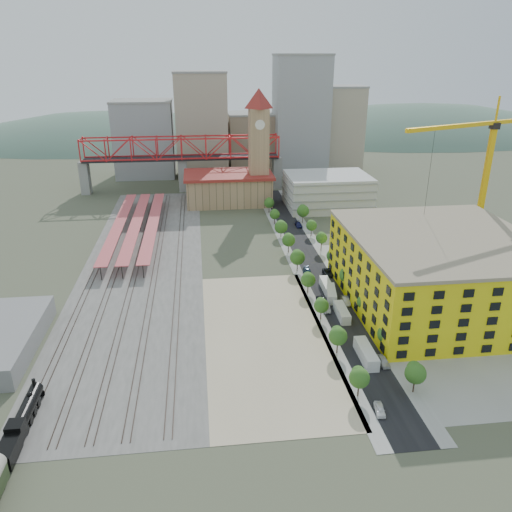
{
  "coord_description": "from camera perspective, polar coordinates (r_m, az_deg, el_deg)",
  "views": [
    {
      "loc": [
        -17.98,
        -130.33,
        60.7
      ],
      "look_at": [
        -3.33,
        -6.23,
        10.0
      ],
      "focal_mm": 35.0,
      "sensor_mm": 36.0,
      "label": 1
    }
  ],
  "objects": [
    {
      "name": "clock_tower",
      "position": [
        214.32,
        0.31,
        13.5
      ],
      "size": [
        12.0,
        12.0,
        52.0
      ],
      "color": "tan",
      "rests_on": "ground"
    },
    {
      "name": "locomotive",
      "position": [
        99.29,
        -25.13,
        -16.67
      ],
      "size": [
        2.69,
        20.77,
        5.19
      ],
      "color": "black",
      "rests_on": "ground"
    },
    {
      "name": "street_trees",
      "position": [
        152.16,
        6.75,
        -1.59
      ],
      "size": [
        15.4,
        124.4,
        8.0
      ],
      "color": "#2C5B1B",
      "rests_on": "ground"
    },
    {
      "name": "site_trailer_c",
      "position": [
        135.22,
        8.56,
        -4.27
      ],
      "size": [
        3.9,
        9.3,
        2.47
      ],
      "primitive_type": "cube",
      "rotation": [
        0.0,
        0.0,
        -0.17
      ],
      "color": "silver",
      "rests_on": "ground"
    },
    {
      "name": "platform_canopies",
      "position": [
        185.7,
        -13.55,
        3.68
      ],
      "size": [
        16.0,
        80.0,
        4.12
      ],
      "color": "#C14A4B",
      "rests_on": "ground"
    },
    {
      "name": "street_asphalt",
      "position": [
        161.11,
        5.95,
        -0.16
      ],
      "size": [
        12.0,
        170.0,
        0.06
      ],
      "primitive_type": "cube",
      "color": "black",
      "rests_on": "ground"
    },
    {
      "name": "car_6",
      "position": [
        148.89,
        8.25,
        -1.89
      ],
      "size": [
        2.62,
        5.6,
        1.55
      ],
      "primitive_type": "imported",
      "rotation": [
        0.0,
        0.0,
        -0.01
      ],
      "color": "black",
      "rests_on": "ground"
    },
    {
      "name": "site_trailer_b",
      "position": [
        126.17,
        9.79,
        -6.39
      ],
      "size": [
        2.64,
        9.08,
        2.47
      ],
      "primitive_type": "cube",
      "rotation": [
        0.0,
        0.0,
        -0.03
      ],
      "color": "silver",
      "rests_on": "ground"
    },
    {
      "name": "car_1",
      "position": [
        128.61,
        8.06,
        -5.94
      ],
      "size": [
        1.92,
        4.62,
        1.49
      ],
      "primitive_type": "imported",
      "rotation": [
        0.0,
        0.0,
        -0.08
      ],
      "color": "#96969B",
      "rests_on": "ground"
    },
    {
      "name": "site_trailer_a",
      "position": [
        110.89,
        12.47,
        -10.85
      ],
      "size": [
        2.79,
        10.15,
        2.77
      ],
      "primitive_type": "cube",
      "rotation": [
        0.0,
        0.0,
        -0.01
      ],
      "color": "silver",
      "rests_on": "ground"
    },
    {
      "name": "sidewalk_east",
      "position": [
        162.36,
        7.85,
        -0.08
      ],
      "size": [
        3.0,
        170.0,
        0.04
      ],
      "primitive_type": "cube",
      "color": "gray",
      "rests_on": "ground"
    },
    {
      "name": "car_0",
      "position": [
        97.49,
        13.95,
        -16.67
      ],
      "size": [
        2.24,
        4.38,
        1.43
      ],
      "primitive_type": "imported",
      "rotation": [
        0.0,
        0.0,
        -0.14
      ],
      "color": "white",
      "rests_on": "ground"
    },
    {
      "name": "rail_tracks",
      "position": [
        160.97,
        -13.29,
        -0.64
      ],
      "size": [
        26.56,
        160.0,
        0.18
      ],
      "color": "#382B23",
      "rests_on": "ground"
    },
    {
      "name": "tower_crane",
      "position": [
        161.41,
        24.31,
        9.47
      ],
      "size": [
        43.75,
        19.44,
        49.84
      ],
      "color": "yellow",
      "rests_on": "ground"
    },
    {
      "name": "truss_bridge",
      "position": [
        239.12,
        -8.49,
        11.77
      ],
      "size": [
        94.0,
        9.6,
        25.6
      ],
      "color": "gray",
      "rests_on": "ground"
    },
    {
      "name": "construction_pad",
      "position": [
        140.78,
        20.72,
        -4.99
      ],
      "size": [
        50.0,
        90.0,
        0.06
      ],
      "primitive_type": "cube",
      "color": "gray",
      "rests_on": "ground"
    },
    {
      "name": "car_4",
      "position": [
        110.32,
        14.34,
        -11.6
      ],
      "size": [
        1.94,
        4.63,
        1.56
      ],
      "primitive_type": "imported",
      "rotation": [
        0.0,
        0.0,
        0.02
      ],
      "color": "silver",
      "rests_on": "ground"
    },
    {
      "name": "site_trailer_d",
      "position": [
        139.34,
        8.07,
        -3.41
      ],
      "size": [
        2.62,
        9.06,
        2.46
      ],
      "primitive_type": "cube",
      "rotation": [
        0.0,
        0.0,
        -0.03
      ],
      "color": "silver",
      "rests_on": "ground"
    },
    {
      "name": "construction_building",
      "position": [
        135.65,
        20.11,
        -1.56
      ],
      "size": [
        44.6,
        50.6,
        18.8
      ],
      "color": "gold",
      "rests_on": "ground"
    },
    {
      "name": "car_3",
      "position": [
        148.7,
        5.88,
        -1.8
      ],
      "size": [
        2.54,
        5.53,
        1.57
      ],
      "primitive_type": "imported",
      "rotation": [
        0.0,
        0.0,
        -0.07
      ],
      "color": "#1A334D",
      "rests_on": "ground"
    },
    {
      "name": "parking_garage",
      "position": [
        214.31,
        8.15,
        7.35
      ],
      "size": [
        34.0,
        26.0,
        14.0
      ],
      "primitive_type": "cube",
      "color": "silver",
      "rests_on": "ground"
    },
    {
      "name": "sidewalk_west",
      "position": [
        160.04,
        4.03,
        -0.25
      ],
      "size": [
        3.0,
        170.0,
        0.04
      ],
      "primitive_type": "cube",
      "color": "gray",
      "rests_on": "ground"
    },
    {
      "name": "car_7",
      "position": [
        189.54,
        4.88,
        3.58
      ],
      "size": [
        2.31,
        5.5,
        1.58
      ],
      "primitive_type": "imported",
      "rotation": [
        0.0,
        0.0,
        0.02
      ],
      "color": "#1A1D4E",
      "rests_on": "ground"
    },
    {
      "name": "skyline",
      "position": [
        276.43,
        -1.43,
        14.2
      ],
      "size": [
        133.0,
        46.0,
        60.0
      ],
      "color": "#9EA0A3",
      "rests_on": "ground"
    },
    {
      "name": "distant_hills",
      "position": [
        419.55,
        2.33,
        2.54
      ],
      "size": [
        647.0,
        264.0,
        227.0
      ],
      "color": "#4C6B59",
      "rests_on": "ground"
    },
    {
      "name": "dirt_lot",
      "position": [
        116.81,
        1.14,
        -9.21
      ],
      "size": [
        28.0,
        67.0,
        0.06
      ],
      "primitive_type": "cube",
      "color": "tan",
      "rests_on": "ground"
    },
    {
      "name": "car_2",
      "position": [
        132.46,
        7.58,
        -5.08
      ],
      "size": [
        2.65,
        4.98,
        1.33
      ],
      "primitive_type": "imported",
      "rotation": [
        0.0,
        0.0,
        0.09
      ],
      "color": "black",
      "rests_on": "ground"
    },
    {
      "name": "ground",
      "position": [
        144.89,
        1.02,
        -2.69
      ],
      "size": [
        400.0,
        400.0,
        0.0
      ],
      "primitive_type": "plane",
      "color": "#474C38",
      "rests_on": "ground"
    },
    {
      "name": "car_5",
      "position": [
        132.98,
        10.22,
        -5.08
      ],
      "size": [
        1.89,
        4.84,
        1.57
      ],
      "primitive_type": "imported",
      "rotation": [
        0.0,
        0.0,
        -0.05
      ],
      "color": "#ACABB0",
      "rests_on": "ground"
    },
    {
      "name": "station_hall",
      "position": [
        219.48,
        -3.16,
        7.8
      ],
      "size": [
        38.0,
        24.0,
        13.1
      ],
      "color": "tan",
      "rests_on": "ground"
    },
    {
      "name": "ballast_strip",
      "position": [
        160.81,
        -12.66,
        -0.65
      ],
      "size": [
        36.0,
        165.0,
        0.06
      ],
      "primitive_type": "cube",
      "color": "#605E59",
      "rests_on": "ground"
    }
  ]
}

